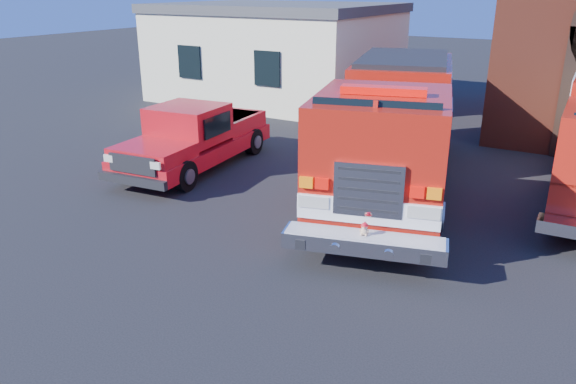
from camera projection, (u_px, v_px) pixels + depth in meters
The scene contains 4 objects.
ground at pixel (315, 230), 12.52m from camera, with size 100.00×100.00×0.00m, color black.
side_building at pixel (277, 51), 26.54m from camera, with size 10.20×8.20×4.35m.
fire_engine at pixel (393, 125), 14.81m from camera, with size 5.54×10.79×3.20m.
pickup_truck at pixel (195, 138), 16.59m from camera, with size 2.65×6.00×1.91m.
Camera 1 is at (5.31, -10.15, 5.16)m, focal length 35.00 mm.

